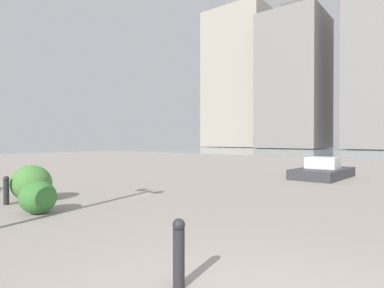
# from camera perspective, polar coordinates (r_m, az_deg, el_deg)

# --- Properties ---
(building_annex) EXTENTS (11.97, 13.13, 29.37)m
(building_annex) POSITION_cam_1_polar(r_m,az_deg,el_deg) (68.67, 18.28, 10.82)
(building_annex) COLOR gray
(building_annex) RESTS_ON ground
(building_highrise) EXTENTS (15.27, 11.89, 35.55)m
(building_highrise) POSITION_cam_1_polar(r_m,az_deg,el_deg) (79.39, 8.66, 11.72)
(building_highrise) COLOR #9E9384
(building_highrise) RESTS_ON ground
(bollard_near) EXTENTS (0.13, 0.13, 0.70)m
(bollard_near) POSITION_cam_1_polar(r_m,az_deg,el_deg) (3.32, -2.44, -19.15)
(bollard_near) COLOR #232328
(bollard_near) RESTS_ON ground
(bollard_mid) EXTENTS (0.13, 0.13, 0.67)m
(bollard_mid) POSITION_cam_1_polar(r_m,az_deg,el_deg) (8.46, -30.97, -7.21)
(bollard_mid) COLOR #232328
(bollard_mid) RESTS_ON ground
(shrub_round) EXTENTS (0.79, 0.71, 0.67)m
(shrub_round) POSITION_cam_1_polar(r_m,az_deg,el_deg) (7.14, -26.46, -8.74)
(shrub_round) COLOR #387533
(shrub_round) RESTS_ON ground
(shrub_wide) EXTENTS (1.03, 0.93, 0.88)m
(shrub_wide) POSITION_cam_1_polar(r_m,az_deg,el_deg) (8.66, -27.43, -6.40)
(shrub_wide) COLOR #477F38
(shrub_wide) RESTS_ON ground
(boat) EXTENTS (1.78, 3.24, 0.95)m
(boat) POSITION_cam_1_polar(r_m,az_deg,el_deg) (13.45, 22.87, -4.86)
(boat) COLOR #333338
(boat) RESTS_ON ground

